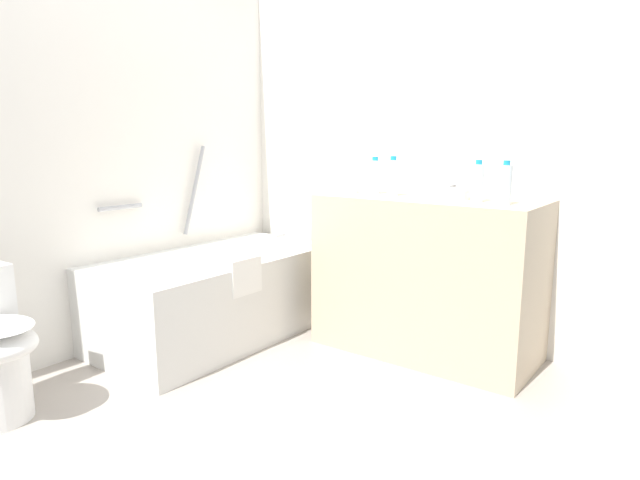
{
  "coord_description": "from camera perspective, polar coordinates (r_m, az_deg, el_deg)",
  "views": [
    {
      "loc": [
        -1.46,
        -1.44,
        1.18
      ],
      "look_at": [
        0.67,
        0.16,
        0.68
      ],
      "focal_mm": 30.04,
      "sensor_mm": 36.0,
      "label": 1
    }
  ],
  "objects": [
    {
      "name": "sink_faucet",
      "position": [
        3.1,
        14.03,
        5.17
      ],
      "size": [
        0.1,
        0.15,
        0.07
      ],
      "color": "#A2A2A7",
      "rests_on": "vanity_counter"
    },
    {
      "name": "water_bottle_3",
      "position": [
        2.8,
        16.47,
        5.89
      ],
      "size": [
        0.06,
        0.06,
        0.21
      ],
      "color": "silver",
      "rests_on": "vanity_counter"
    },
    {
      "name": "vanity_counter",
      "position": [
        3.04,
        11.29,
        -3.76
      ],
      "size": [
        0.56,
        1.2,
        0.88
      ],
      "primitive_type": "cube",
      "color": "tan",
      "rests_on": "ground_plane"
    },
    {
      "name": "ground_plane",
      "position": [
        2.37,
        -7.12,
        -19.44
      ],
      "size": [
        3.98,
        3.98,
        0.0
      ],
      "primitive_type": "plane",
      "color": "#9E9389"
    },
    {
      "name": "wall_back_tiled",
      "position": [
        3.17,
        -25.95,
        8.95
      ],
      "size": [
        3.38,
        0.1,
        2.3
      ],
      "primitive_type": "cube",
      "color": "silver",
      "rests_on": "ground_plane"
    },
    {
      "name": "water_bottle_1",
      "position": [
        3.11,
        5.86,
        6.73
      ],
      "size": [
        0.06,
        0.06,
        0.21
      ],
      "color": "silver",
      "rests_on": "vanity_counter"
    },
    {
      "name": "sink_basin",
      "position": [
        2.93,
        12.59,
        4.86
      ],
      "size": [
        0.31,
        0.31,
        0.05
      ],
      "primitive_type": "cylinder",
      "color": "white",
      "rests_on": "vanity_counter"
    },
    {
      "name": "drinking_glass_0",
      "position": [
        3.16,
        3.41,
        5.98
      ],
      "size": [
        0.06,
        0.06,
        0.1
      ],
      "primitive_type": "cylinder",
      "color": "white",
      "rests_on": "vanity_counter"
    },
    {
      "name": "water_bottle_0",
      "position": [
        2.71,
        19.15,
        5.62
      ],
      "size": [
        0.06,
        0.06,
        0.21
      ],
      "color": "silver",
      "rests_on": "vanity_counter"
    },
    {
      "name": "bathtub",
      "position": [
        3.33,
        -10.78,
        -5.46
      ],
      "size": [
        1.46,
        0.76,
        1.15
      ],
      "color": "silver",
      "rests_on": "ground_plane"
    },
    {
      "name": "wall_right_mirror",
      "position": [
        3.33,
        11.38,
        9.83
      ],
      "size": [
        0.1,
        3.03,
        2.3
      ],
      "primitive_type": "cube",
      "color": "silver",
      "rests_on": "ground_plane"
    },
    {
      "name": "water_bottle_2",
      "position": [
        3.01,
        7.78,
        6.63
      ],
      "size": [
        0.06,
        0.06,
        0.22
      ],
      "color": "silver",
      "rests_on": "vanity_counter"
    }
  ]
}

